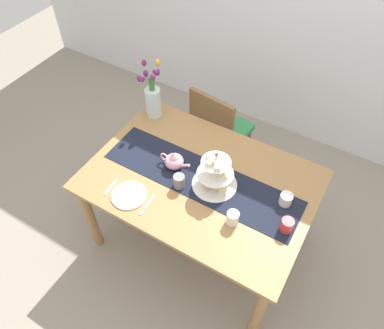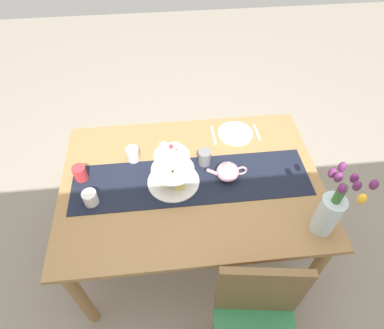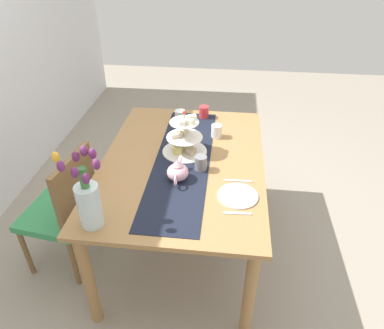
{
  "view_description": "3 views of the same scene",
  "coord_description": "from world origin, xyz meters",
  "px_view_note": "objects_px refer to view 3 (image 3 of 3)",
  "views": [
    {
      "loc": [
        0.74,
        -1.37,
        2.71
      ],
      "look_at": [
        -0.09,
        0.04,
        0.82
      ],
      "focal_mm": 34.52,
      "sensor_mm": 36.0,
      "label": 1
    },
    {
      "loc": [
        0.12,
        1.17,
        2.26
      ],
      "look_at": [
        -0.01,
        -0.07,
        0.83
      ],
      "focal_mm": 30.47,
      "sensor_mm": 36.0,
      "label": 2
    },
    {
      "loc": [
        -1.9,
        -0.28,
        2.05
      ],
      "look_at": [
        -0.08,
        -0.07,
        0.8
      ],
      "focal_mm": 33.15,
      "sensor_mm": 36.0,
      "label": 3
    }
  ],
  "objects_px": {
    "teapot": "(178,172)",
    "mug_white_text": "(217,131)",
    "mug_grey": "(201,163)",
    "fork_left": "(237,213)",
    "dinner_plate_left": "(238,196)",
    "knife_left": "(238,181)",
    "mug_orange": "(204,112)",
    "tulip_vase": "(88,199)",
    "chair_left": "(65,208)",
    "tiered_cake_stand": "(184,140)",
    "dining_table": "(183,174)",
    "cream_jug": "(180,116)"
  },
  "relations": [
    {
      "from": "dinner_plate_left",
      "to": "knife_left",
      "type": "distance_m",
      "value": 0.15
    },
    {
      "from": "fork_left",
      "to": "mug_orange",
      "type": "distance_m",
      "value": 1.14
    },
    {
      "from": "dining_table",
      "to": "knife_left",
      "type": "distance_m",
      "value": 0.42
    },
    {
      "from": "mug_orange",
      "to": "knife_left",
      "type": "bearing_deg",
      "value": -161.26
    },
    {
      "from": "cream_jug",
      "to": "mug_grey",
      "type": "bearing_deg",
      "value": -161.03
    },
    {
      "from": "teapot",
      "to": "mug_white_text",
      "type": "distance_m",
      "value": 0.58
    },
    {
      "from": "dinner_plate_left",
      "to": "mug_grey",
      "type": "bearing_deg",
      "value": 44.48
    },
    {
      "from": "mug_grey",
      "to": "fork_left",
      "type": "bearing_deg",
      "value": -148.62
    },
    {
      "from": "cream_jug",
      "to": "mug_orange",
      "type": "relative_size",
      "value": 0.89
    },
    {
      "from": "tulip_vase",
      "to": "cream_jug",
      "type": "bearing_deg",
      "value": -13.29
    },
    {
      "from": "dinner_plate_left",
      "to": "mug_grey",
      "type": "xyz_separation_m",
      "value": [
        0.24,
        0.23,
        0.05
      ]
    },
    {
      "from": "fork_left",
      "to": "mug_white_text",
      "type": "xyz_separation_m",
      "value": [
        0.81,
        0.16,
        0.04
      ]
    },
    {
      "from": "tulip_vase",
      "to": "mug_grey",
      "type": "xyz_separation_m",
      "value": [
        0.54,
        -0.51,
        -0.11
      ]
    },
    {
      "from": "mug_grey",
      "to": "dinner_plate_left",
      "type": "bearing_deg",
      "value": -135.52
    },
    {
      "from": "mug_grey",
      "to": "dining_table",
      "type": "bearing_deg",
      "value": 54.18
    },
    {
      "from": "cream_jug",
      "to": "fork_left",
      "type": "bearing_deg",
      "value": -156.14
    },
    {
      "from": "tiered_cake_stand",
      "to": "mug_orange",
      "type": "bearing_deg",
      "value": -9.03
    },
    {
      "from": "dining_table",
      "to": "mug_orange",
      "type": "bearing_deg",
      "value": -7.47
    },
    {
      "from": "mug_grey",
      "to": "mug_white_text",
      "type": "distance_m",
      "value": 0.43
    },
    {
      "from": "chair_left",
      "to": "fork_left",
      "type": "distance_m",
      "value": 1.17
    },
    {
      "from": "tiered_cake_stand",
      "to": "knife_left",
      "type": "bearing_deg",
      "value": -128.6
    },
    {
      "from": "tiered_cake_stand",
      "to": "mug_grey",
      "type": "relative_size",
      "value": 3.2
    },
    {
      "from": "tiered_cake_stand",
      "to": "mug_orange",
      "type": "xyz_separation_m",
      "value": [
        0.53,
        -0.08,
        -0.05
      ]
    },
    {
      "from": "dining_table",
      "to": "cream_jug",
      "type": "height_order",
      "value": "cream_jug"
    },
    {
      "from": "cream_jug",
      "to": "dining_table",
      "type": "bearing_deg",
      "value": -170.19
    },
    {
      "from": "fork_left",
      "to": "mug_white_text",
      "type": "height_order",
      "value": "mug_white_text"
    },
    {
      "from": "teapot",
      "to": "mug_grey",
      "type": "height_order",
      "value": "teapot"
    },
    {
      "from": "tiered_cake_stand",
      "to": "dinner_plate_left",
      "type": "bearing_deg",
      "value": -140.18
    },
    {
      "from": "mug_grey",
      "to": "cream_jug",
      "type": "bearing_deg",
      "value": 18.97
    },
    {
      "from": "mug_orange",
      "to": "cream_jug",
      "type": "bearing_deg",
      "value": 112.49
    },
    {
      "from": "tiered_cake_stand",
      "to": "mug_orange",
      "type": "height_order",
      "value": "tiered_cake_stand"
    },
    {
      "from": "mug_white_text",
      "to": "mug_orange",
      "type": "bearing_deg",
      "value": 21.39
    },
    {
      "from": "chair_left",
      "to": "mug_white_text",
      "type": "distance_m",
      "value": 1.16
    },
    {
      "from": "tiered_cake_stand",
      "to": "teapot",
      "type": "relative_size",
      "value": 1.28
    },
    {
      "from": "fork_left",
      "to": "mug_orange",
      "type": "height_order",
      "value": "mug_orange"
    },
    {
      "from": "mug_orange",
      "to": "tulip_vase",
      "type": "bearing_deg",
      "value": 160.0
    },
    {
      "from": "fork_left",
      "to": "knife_left",
      "type": "xyz_separation_m",
      "value": [
        0.29,
        0.0,
        0.0
      ]
    },
    {
      "from": "knife_left",
      "to": "dining_table",
      "type": "bearing_deg",
      "value": 62.9
    },
    {
      "from": "fork_left",
      "to": "knife_left",
      "type": "bearing_deg",
      "value": 0.0
    },
    {
      "from": "mug_grey",
      "to": "chair_left",
      "type": "bearing_deg",
      "value": 100.22
    },
    {
      "from": "mug_orange",
      "to": "fork_left",
      "type": "bearing_deg",
      "value": -165.94
    },
    {
      "from": "dinner_plate_left",
      "to": "fork_left",
      "type": "xyz_separation_m",
      "value": [
        -0.14,
        0.0,
        -0.0
      ]
    },
    {
      "from": "chair_left",
      "to": "tulip_vase",
      "type": "bearing_deg",
      "value": -135.9
    },
    {
      "from": "tiered_cake_stand",
      "to": "tulip_vase",
      "type": "bearing_deg",
      "value": 152.96
    },
    {
      "from": "tulip_vase",
      "to": "mug_white_text",
      "type": "relative_size",
      "value": 4.65
    },
    {
      "from": "knife_left",
      "to": "mug_white_text",
      "type": "height_order",
      "value": "mug_white_text"
    },
    {
      "from": "dining_table",
      "to": "teapot",
      "type": "xyz_separation_m",
      "value": [
        -0.21,
        0.0,
        0.16
      ]
    },
    {
      "from": "dinner_plate_left",
      "to": "knife_left",
      "type": "height_order",
      "value": "dinner_plate_left"
    },
    {
      "from": "chair_left",
      "to": "mug_white_text",
      "type": "height_order",
      "value": "chair_left"
    },
    {
      "from": "cream_jug",
      "to": "mug_grey",
      "type": "xyz_separation_m",
      "value": [
        -0.65,
        -0.22,
        0.01
      ]
    }
  ]
}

